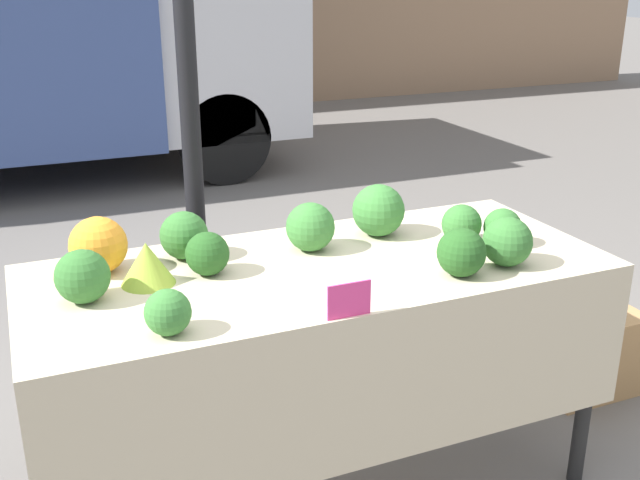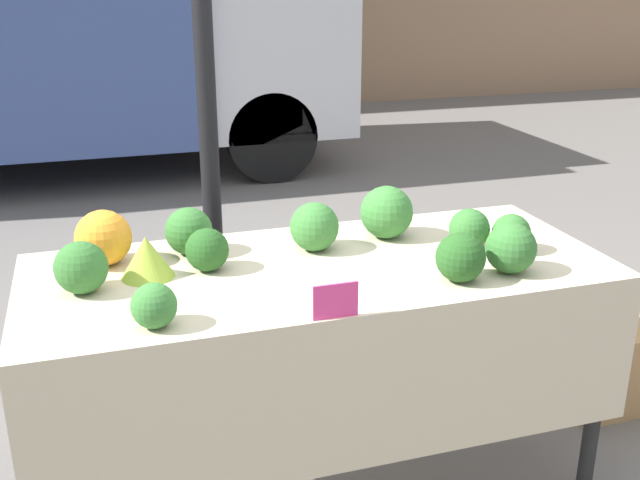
# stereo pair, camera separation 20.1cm
# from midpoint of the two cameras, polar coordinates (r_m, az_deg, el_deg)

# --- Properties ---
(tent_pole) EXTENTS (0.07, 0.07, 2.68)m
(tent_pole) POSITION_cam_midpoint_polar(r_m,az_deg,el_deg) (2.68, -12.32, 13.32)
(tent_pole) COLOR black
(tent_pole) RESTS_ON ground_plane
(market_table) EXTENTS (1.73, 0.73, 0.80)m
(market_table) POSITION_cam_midpoint_polar(r_m,az_deg,el_deg) (2.22, -1.99, -5.14)
(market_table) COLOR beige
(market_table) RESTS_ON ground_plane
(orange_cauliflower) EXTENTS (0.17, 0.17, 0.17)m
(orange_cauliflower) POSITION_cam_midpoint_polar(r_m,az_deg,el_deg) (2.27, -19.00, -0.42)
(orange_cauliflower) COLOR orange
(orange_cauliflower) RESTS_ON market_table
(romanesco_head) EXTENTS (0.15, 0.15, 0.12)m
(romanesco_head) POSITION_cam_midpoint_polar(r_m,az_deg,el_deg) (2.16, -15.67, -1.77)
(romanesco_head) COLOR #93B238
(romanesco_head) RESTS_ON market_table
(broccoli_head_0) EXTENTS (0.13, 0.13, 0.13)m
(broccoli_head_0) POSITION_cam_midpoint_polar(r_m,az_deg,el_deg) (2.18, -11.20, -1.08)
(broccoli_head_0) COLOR #23511E
(broccoli_head_0) RESTS_ON market_table
(broccoli_head_1) EXTENTS (0.13, 0.13, 0.13)m
(broccoli_head_1) POSITION_cam_midpoint_polar(r_m,az_deg,el_deg) (2.41, 8.37, 1.19)
(broccoli_head_1) COLOR #336B2D
(broccoli_head_1) RESTS_ON market_table
(broccoli_head_2) EXTENTS (0.14, 0.14, 0.14)m
(broccoli_head_2) POSITION_cam_midpoint_polar(r_m,az_deg,el_deg) (2.09, -20.31, -2.67)
(broccoli_head_2) COLOR #336B2D
(broccoli_head_2) RESTS_ON market_table
(broccoli_head_3) EXTENTS (0.17, 0.17, 0.17)m
(broccoli_head_3) POSITION_cam_midpoint_polar(r_m,az_deg,el_deg) (2.45, 2.14, 2.24)
(broccoli_head_3) COLOR #387533
(broccoli_head_3) RESTS_ON market_table
(broccoli_head_4) EXTENTS (0.15, 0.15, 0.15)m
(broccoli_head_4) POSITION_cam_midpoint_polar(r_m,az_deg,el_deg) (2.32, -3.22, 0.96)
(broccoli_head_4) COLOR #387533
(broccoli_head_4) RESTS_ON market_table
(broccoli_head_5) EXTENTS (0.15, 0.15, 0.15)m
(broccoli_head_5) POSITION_cam_midpoint_polar(r_m,az_deg,el_deg) (2.31, -12.78, 0.31)
(broccoli_head_5) COLOR #336B2D
(broccoli_head_5) RESTS_ON market_table
(broccoli_head_6) EXTENTS (0.11, 0.11, 0.11)m
(broccoli_head_6) POSITION_cam_midpoint_polar(r_m,az_deg,el_deg) (1.85, -14.59, -5.42)
(broccoli_head_6) COLOR #387533
(broccoli_head_6) RESTS_ON market_table
(broccoli_head_7) EXTENTS (0.12, 0.12, 0.12)m
(broccoli_head_7) POSITION_cam_midpoint_polar(r_m,az_deg,el_deg) (2.41, 11.45, 0.93)
(broccoli_head_7) COLOR #336B2D
(broccoli_head_7) RESTS_ON market_table
(broccoli_head_8) EXTENTS (0.14, 0.14, 0.14)m
(broccoli_head_8) POSITION_cam_midpoint_polar(r_m,az_deg,el_deg) (2.15, 8.12, -0.99)
(broccoli_head_8) COLOR #23511E
(broccoli_head_8) RESTS_ON market_table
(broccoli_head_9) EXTENTS (0.15, 0.15, 0.15)m
(broccoli_head_9) POSITION_cam_midpoint_polar(r_m,az_deg,el_deg) (2.25, 11.64, -0.18)
(broccoli_head_9) COLOR #336B2D
(broccoli_head_9) RESTS_ON market_table
(price_sign) EXTENTS (0.12, 0.01, 0.09)m
(price_sign) POSITION_cam_midpoint_polar(r_m,az_deg,el_deg) (1.89, -0.82, -4.65)
(price_sign) COLOR #E53D84
(price_sign) RESTS_ON market_table
(produce_crate) EXTENTS (0.40, 0.27, 0.34)m
(produce_crate) POSITION_cam_midpoint_polar(r_m,az_deg,el_deg) (3.21, 18.10, -8.16)
(produce_crate) COLOR tan
(produce_crate) RESTS_ON ground_plane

